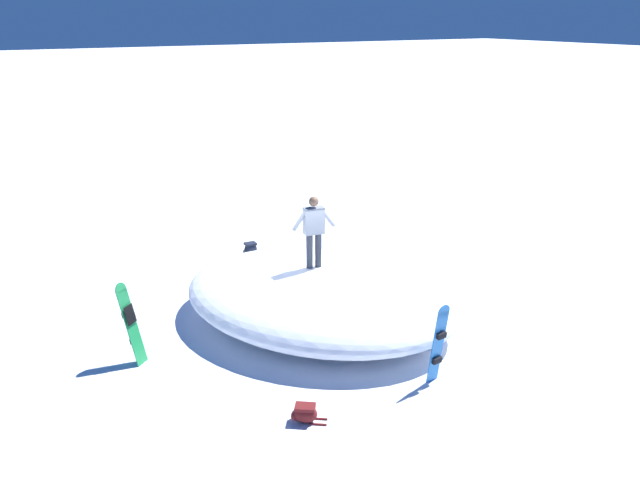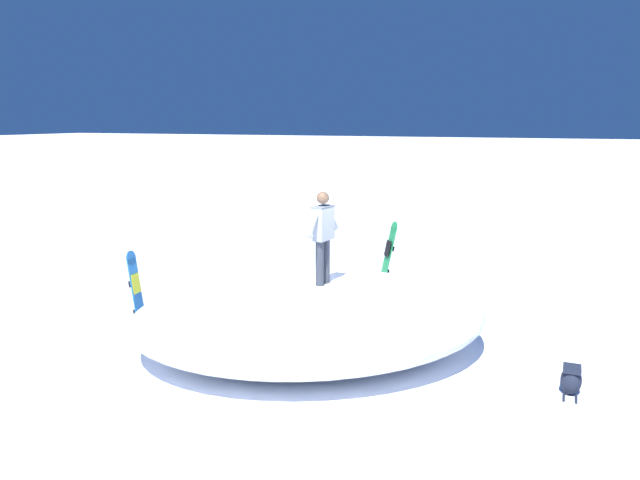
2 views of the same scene
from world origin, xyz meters
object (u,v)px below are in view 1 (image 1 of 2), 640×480
(snowboarder_standing, at_px, (314,228))
(backpack_near, at_px, (305,413))
(backpack_far, at_px, (250,250))
(snowboard_primary_upright, at_px, (439,343))
(snowboard_secondary_upright, at_px, (130,322))

(snowboarder_standing, distance_m, backpack_near, 4.25)
(snowboarder_standing, height_order, backpack_far, snowboarder_standing)
(snowboard_primary_upright, distance_m, backpack_near, 2.71)
(snowboard_primary_upright, height_order, backpack_far, snowboard_primary_upright)
(snowboard_primary_upright, bearing_deg, backpack_far, 3.46)
(snowboarder_standing, relative_size, backpack_far, 2.92)
(backpack_far, bearing_deg, snowboard_secondary_upright, 133.53)
(snowboarder_standing, height_order, backpack_near, snowboarder_standing)
(snowboarder_standing, height_order, snowboard_primary_upright, snowboarder_standing)
(backpack_far, bearing_deg, snowboarder_standing, 177.17)
(snowboard_primary_upright, relative_size, backpack_near, 2.68)
(backpack_far, bearing_deg, backpack_near, 163.28)
(snowboarder_standing, distance_m, snowboard_primary_upright, 3.70)
(snowboard_primary_upright, bearing_deg, snowboard_secondary_upright, 52.95)
(snowboard_secondary_upright, distance_m, backpack_far, 5.76)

